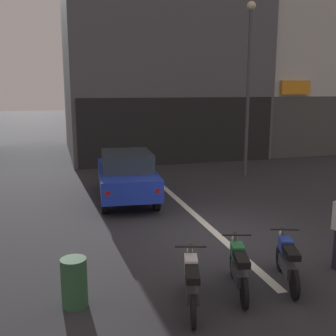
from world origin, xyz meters
name	(u,v)px	position (x,y,z in m)	size (l,w,h in m)	color
ground_plane	(219,236)	(0.00, 0.00, 0.00)	(120.00, 120.00, 0.00)	#2B2B30
lane_centre_line	(159,183)	(0.00, 6.00, 0.00)	(0.20, 18.00, 0.01)	silver
building_far_right	(286,26)	(10.15, 14.08, 7.33)	(9.59, 8.66, 14.69)	silver
car_blue_crossing_near	(127,174)	(-1.64, 3.85, 0.89)	(2.11, 4.24, 1.64)	black
street_lamp	(249,73)	(3.90, 6.39, 4.24)	(0.36, 0.36, 7.00)	#47474C
motorcycle_white_row_leftmost	(191,282)	(-1.77, -3.00, 0.46)	(0.63, 1.63, 0.98)	black
motorcycle_green_row_left_mid	(239,267)	(-0.76, -2.70, 0.46)	(0.62, 1.63, 0.98)	black
motorcycle_blue_row_centre	(287,260)	(0.26, -2.68, 0.46)	(0.68, 1.60, 0.98)	black
trash_bin	(74,282)	(-3.66, -2.41, 0.42)	(0.44, 0.44, 0.85)	#2D5938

